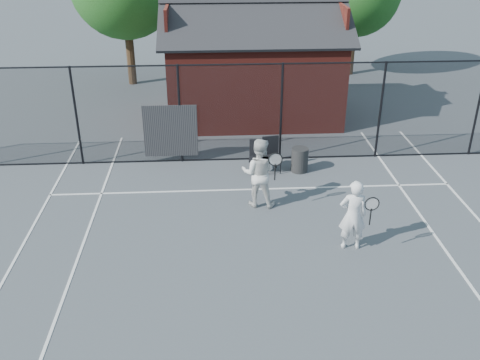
{
  "coord_description": "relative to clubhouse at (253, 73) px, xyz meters",
  "views": [
    {
      "loc": [
        -1.12,
        -9.98,
        6.82
      ],
      "look_at": [
        -0.44,
        1.41,
        1.1
      ],
      "focal_mm": 40.0,
      "sensor_mm": 36.0,
      "label": 1
    }
  ],
  "objects": [
    {
      "name": "player_front",
      "position": [
        1.48,
        -8.95,
        -0.76
      ],
      "size": [
        0.77,
        0.58,
        1.68
      ],
      "color": "silver",
      "rests_on": "ground"
    },
    {
      "name": "court_lines",
      "position": [
        -0.5,
        -10.32,
        -1.6
      ],
      "size": [
        11.02,
        18.0,
        0.01
      ],
      "color": "silver",
      "rests_on": "ground"
    },
    {
      "name": "waste_bin",
      "position": [
        0.97,
        -4.9,
        -1.25
      ],
      "size": [
        0.51,
        0.51,
        0.72
      ],
      "primitive_type": "cylinder",
      "rotation": [
        0.0,
        0.0,
        -0.04
      ],
      "color": "black",
      "rests_on": "ground"
    },
    {
      "name": "chair_left",
      "position": [
        -0.29,
        -4.9,
        -1.14
      ],
      "size": [
        0.5,
        0.52,
        0.93
      ],
      "primitive_type": "cube",
      "rotation": [
        0.0,
        0.0,
        -0.13
      ],
      "color": "black",
      "rests_on": "ground"
    },
    {
      "name": "fence",
      "position": [
        -0.8,
        -4.0,
        -0.16
      ],
      "size": [
        22.04,
        3.0,
        3.0
      ],
      "color": "black",
      "rests_on": "ground"
    },
    {
      "name": "ground",
      "position": [
        -0.5,
        -9.0,
        -1.61
      ],
      "size": [
        80.0,
        80.0,
        0.0
      ],
      "primitive_type": "plane",
      "color": "#494E54",
      "rests_on": "ground"
    },
    {
      "name": "player_back",
      "position": [
        -0.42,
        -6.84,
        -0.69
      ],
      "size": [
        1.05,
        0.86,
        1.83
      ],
      "color": "silver",
      "rests_on": "ground"
    },
    {
      "name": "clubhouse",
      "position": [
        0.0,
        0.0,
        0.0
      ],
      "size": [
        6.5,
        4.36,
        4.19
      ],
      "color": "maroon",
      "rests_on": "ground"
    },
    {
      "name": "chair_right",
      "position": [
        0.15,
        -4.9,
        -1.1
      ],
      "size": [
        0.57,
        0.58,
        1.02
      ],
      "primitive_type": "cube",
      "rotation": [
        0.0,
        0.0,
        0.17
      ],
      "color": "black",
      "rests_on": "ground"
    }
  ]
}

